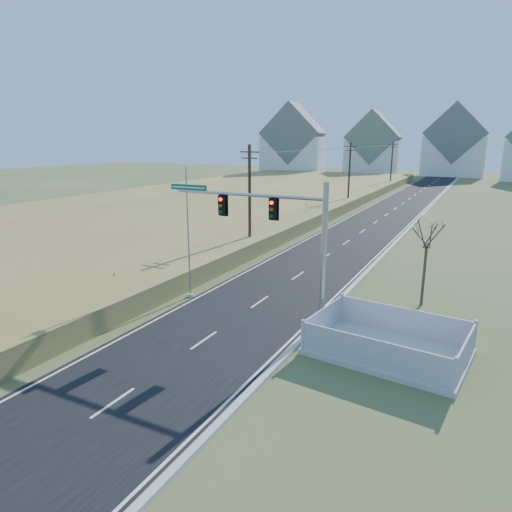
{
  "coord_description": "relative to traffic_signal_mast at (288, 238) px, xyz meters",
  "views": [
    {
      "loc": [
        11.42,
        -18.82,
        9.43
      ],
      "look_at": [
        0.74,
        2.05,
        3.4
      ],
      "focal_mm": 32.0,
      "sensor_mm": 36.0,
      "label": 1
    }
  ],
  "objects": [
    {
      "name": "condo_nnw",
      "position": [
        -20.61,
        106.01,
        2.37
      ],
      "size": [
        14.93,
        11.17,
        17.03
      ],
      "rotation": [
        0.0,
        0.0,
        0.07
      ],
      "color": "white",
      "rests_on": "ground"
    },
    {
      "name": "open_sign",
      "position": [
        3.18,
        -1.29,
        -4.25
      ],
      "size": [
        0.49,
        0.08,
        0.6
      ],
      "rotation": [
        0.0,
        0.0,
        -0.05
      ],
      "color": "white",
      "rests_on": "ground"
    },
    {
      "name": "utility_pole_mid",
      "position": [
        -9.11,
        43.01,
        0.12
      ],
      "size": [
        1.8,
        0.26,
        9.0
      ],
      "color": "#422D1E",
      "rests_on": "ground"
    },
    {
      "name": "fence_enclosure",
      "position": [
        5.49,
        -1.29,
        -4.27
      ],
      "size": [
        7.19,
        5.33,
        1.53
      ],
      "rotation": [
        0.0,
        0.0,
        -0.12
      ],
      "color": "#B7B5AD",
      "rests_on": "ground"
    },
    {
      "name": "condo_n",
      "position": [
        -0.61,
        110.01,
        3.04
      ],
      "size": [
        15.27,
        10.2,
        18.54
      ],
      "color": "white",
      "rests_on": "ground"
    },
    {
      "name": "bare_tree",
      "position": [
        5.96,
        6.02,
        -0.23
      ],
      "size": [
        2.03,
        2.03,
        5.38
      ],
      "color": "#4C3F33",
      "rests_on": "ground"
    },
    {
      "name": "utility_pole_far",
      "position": [
        -9.11,
        73.01,
        0.12
      ],
      "size": [
        1.8,
        0.26,
        9.0
      ],
      "color": "#422D1E",
      "rests_on": "ground"
    },
    {
      "name": "condo_nw",
      "position": [
        -40.61,
        98.01,
        3.14
      ],
      "size": [
        17.69,
        13.38,
        19.05
      ],
      "rotation": [
        0.0,
        0.0,
        0.14
      ],
      "color": "white",
      "rests_on": "ground"
    },
    {
      "name": "flagpole",
      "position": [
        -6.91,
        1.02,
        -1.42
      ],
      "size": [
        0.36,
        0.36,
        7.89
      ],
      "color": "#B7B5AD",
      "rests_on": "ground"
    },
    {
      "name": "traffic_signal_mast",
      "position": [
        0.0,
        0.0,
        0.0
      ],
      "size": [
        9.4,
        0.64,
        7.48
      ],
      "rotation": [
        0.0,
        0.0,
        0.0
      ],
      "color": "#9EA0A5",
      "rests_on": "ground"
    },
    {
      "name": "ground",
      "position": [
        -2.61,
        -1.99,
        -4.57
      ],
      "size": [
        260.0,
        260.0,
        0.0
      ],
      "primitive_type": "plane",
      "color": "#3F4F26",
      "rests_on": "ground"
    },
    {
      "name": "road",
      "position": [
        -2.61,
        48.01,
        -4.54
      ],
      "size": [
        8.0,
        180.0,
        0.06
      ],
      "primitive_type": "cube",
      "color": "black",
      "rests_on": "ground"
    },
    {
      "name": "utility_pole_near",
      "position": [
        -9.11,
        13.01,
        0.12
      ],
      "size": [
        1.8,
        0.26,
        9.0
      ],
      "color": "#422D1E",
      "rests_on": "ground"
    },
    {
      "name": "reed_marsh",
      "position": [
        -26.61,
        38.01,
        -3.92
      ],
      "size": [
        38.0,
        110.0,
        1.3
      ],
      "primitive_type": "cube",
      "color": "#A38A49",
      "rests_on": "ground"
    },
    {
      "name": "curb",
      "position": [
        1.54,
        48.01,
        -4.48
      ],
      "size": [
        0.3,
        180.0,
        0.18
      ],
      "primitive_type": "cube",
      "color": "#B2AFA8",
      "rests_on": "ground"
    }
  ]
}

